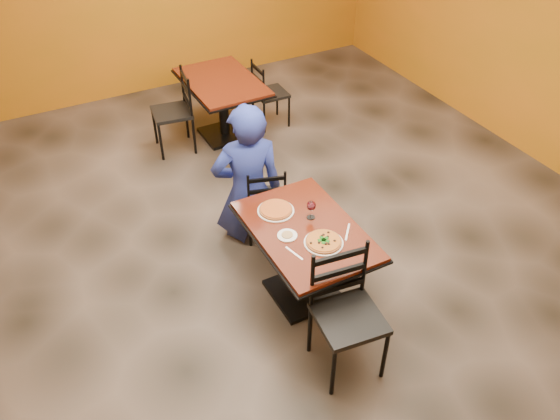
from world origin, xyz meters
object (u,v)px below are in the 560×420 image
pizza_far (276,209)px  plate_far (276,211)px  chair_second_right (271,94)px  chair_second_left (172,113)px  table_second (223,95)px  side_plate (287,236)px  chair_main_far (264,199)px  diner (247,172)px  table_main (305,247)px  plate_main (324,243)px  pizza_main (324,241)px  wine_glass (311,209)px  chair_main_near (349,319)px

pizza_far → plate_far: bearing=180.0°
chair_second_right → chair_second_left: bearing=91.6°
table_second → side_plate: (-0.64, -2.82, 0.20)m
table_second → chair_main_far: size_ratio=1.50×
table_second → diner: 1.89m
table_main → plate_main: 0.30m
plate_far → pizza_far: bearing=0.0°
chair_second_left → plate_main: 3.05m
chair_second_left → pizza_main: bearing=11.7°
plate_far → wine_glass: 0.31m
side_plate → diner: bearing=83.2°
table_second → diner: (-0.52, -1.81, 0.15)m
pizza_main → pizza_far: size_ratio=1.01×
chair_main_far → chair_second_right: 2.18m
plate_far → chair_main_far: bearing=73.1°
table_second → chair_second_right: 0.66m
plate_main → pizza_far: pizza_far is taller
diner → wine_glass: diner is taller
plate_far → side_plate: bearing=-101.3°
chair_main_far → side_plate: 1.00m
table_second → plate_far: plate_far is taller
table_main → chair_second_left: (-0.19, 2.81, -0.07)m
plate_far → diner: bearing=85.3°
pizza_far → plate_main: bearing=-74.6°
diner → chair_main_near: bearing=102.2°
wine_glass → table_second: bearing=82.5°
pizza_main → wine_glass: wine_glass is taller
chair_second_left → side_plate: chair_second_left is taller
chair_second_left → plate_main: bearing=11.7°
plate_far → wine_glass: bearing=-43.7°
chair_main_near → diner: bearing=95.7°
chair_main_near → diner: size_ratio=0.73×
pizza_main → plate_far: size_ratio=0.92×
chair_main_far → chair_second_left: bearing=-65.5°
pizza_main → pizza_far: 0.55m
table_second → plate_main: size_ratio=3.98×
table_main → wine_glass: 0.32m
plate_main → wine_glass: bearing=77.4°
diner → plate_far: diner is taller
table_second → table_main: bearing=-99.3°
chair_main_near → pizza_far: chair_main_near is taller
chair_main_near → chair_main_far: (0.15, 1.69, -0.10)m
diner → plate_main: bearing=107.3°
table_second → side_plate: side_plate is taller
chair_main_far → chair_second_right: (1.04, 1.91, 0.01)m
chair_main_far → plate_far: bearing=90.0°
plate_main → side_plate: same height
pizza_main → plate_far: (-0.15, 0.53, -0.02)m
plate_main → side_plate: 0.30m
table_second → chair_second_left: chair_second_left is taller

